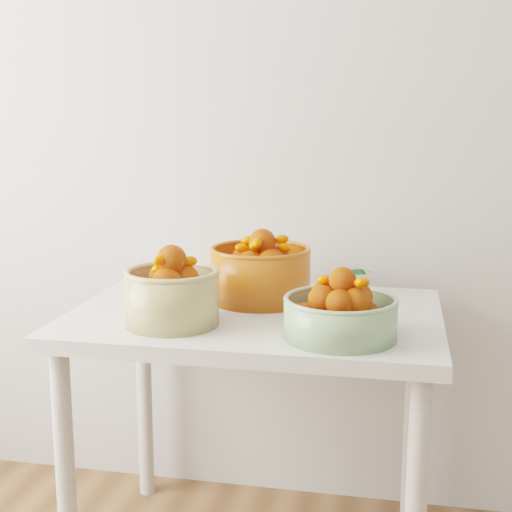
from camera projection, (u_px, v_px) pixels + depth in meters
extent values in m
cube|color=beige|center=(384.00, 91.00, 2.16)|extent=(4.00, 0.04, 2.70)
cube|color=silver|center=(255.00, 318.00, 1.95)|extent=(1.00, 0.70, 0.04)
cylinder|color=silver|center=(66.00, 480.00, 1.83)|extent=(0.05, 0.05, 0.71)
cylinder|color=silver|center=(144.00, 395.00, 2.39)|extent=(0.05, 0.05, 0.71)
cylinder|color=silver|center=(412.00, 416.00, 2.22)|extent=(0.05, 0.05, 0.71)
cylinder|color=tan|center=(172.00, 299.00, 1.81)|extent=(0.28, 0.28, 0.14)
torus|color=tan|center=(172.00, 272.00, 1.80)|extent=(0.29, 0.29, 0.02)
sphere|color=#D1660C|center=(195.00, 305.00, 1.80)|extent=(0.08, 0.08, 0.08)
sphere|color=#D64109|center=(185.00, 298.00, 1.87)|extent=(0.09, 0.09, 0.09)
sphere|color=#D64109|center=(158.00, 299.00, 1.86)|extent=(0.08, 0.08, 0.08)
sphere|color=#D64109|center=(149.00, 306.00, 1.79)|extent=(0.08, 0.08, 0.08)
sphere|color=#D64109|center=(171.00, 310.00, 1.75)|extent=(0.09, 0.09, 0.09)
sphere|color=#D64109|center=(172.00, 304.00, 1.81)|extent=(0.08, 0.08, 0.08)
sphere|color=#D64109|center=(185.00, 279.00, 1.81)|extent=(0.07, 0.07, 0.07)
sphere|color=#D64109|center=(163.00, 278.00, 1.83)|extent=(0.08, 0.08, 0.08)
sphere|color=#D64109|center=(167.00, 283.00, 1.77)|extent=(0.08, 0.08, 0.08)
sphere|color=#D64109|center=(172.00, 260.00, 1.79)|extent=(0.08, 0.08, 0.08)
ellipsoid|color=#FF5100|center=(158.00, 269.00, 1.80)|extent=(0.04, 0.03, 0.04)
ellipsoid|color=#FF5100|center=(177.00, 261.00, 1.78)|extent=(0.05, 0.04, 0.03)
ellipsoid|color=#FF5100|center=(190.00, 261.00, 1.81)|extent=(0.05, 0.05, 0.03)
ellipsoid|color=#FF5100|center=(160.00, 260.00, 1.76)|extent=(0.04, 0.05, 0.03)
ellipsoid|color=#FF5100|center=(161.00, 264.00, 1.79)|extent=(0.05, 0.04, 0.04)
ellipsoid|color=#FF5100|center=(179.00, 261.00, 1.84)|extent=(0.03, 0.05, 0.04)
ellipsoid|color=#FF5100|center=(168.00, 270.00, 1.79)|extent=(0.05, 0.04, 0.03)
cylinder|color=#86A978|center=(340.00, 319.00, 1.71)|extent=(0.36, 0.36, 0.10)
torus|color=#86A978|center=(341.00, 299.00, 1.70)|extent=(0.36, 0.36, 0.01)
sphere|color=#D64109|center=(377.00, 322.00, 1.69)|extent=(0.07, 0.07, 0.07)
sphere|color=#D64109|center=(366.00, 314.00, 1.76)|extent=(0.07, 0.07, 0.07)
sphere|color=#D64109|center=(342.00, 310.00, 1.79)|extent=(0.07, 0.07, 0.07)
sphere|color=#D64109|center=(317.00, 312.00, 1.78)|extent=(0.06, 0.06, 0.06)
sphere|color=#D64109|center=(305.00, 317.00, 1.73)|extent=(0.07, 0.07, 0.07)
sphere|color=#D64109|center=(312.00, 325.00, 1.66)|extent=(0.07, 0.07, 0.07)
sphere|color=#D64109|center=(336.00, 330.00, 1.62)|extent=(0.06, 0.06, 0.06)
sphere|color=#D64109|center=(363.00, 329.00, 1.63)|extent=(0.07, 0.07, 0.07)
sphere|color=#D64109|center=(340.00, 320.00, 1.71)|extent=(0.07, 0.07, 0.07)
sphere|color=#D64109|center=(359.00, 297.00, 1.71)|extent=(0.07, 0.07, 0.07)
sphere|color=#D64109|center=(344.00, 293.00, 1.74)|extent=(0.07, 0.07, 0.07)
sphere|color=#D64109|center=(325.00, 295.00, 1.73)|extent=(0.07, 0.07, 0.07)
sphere|color=#D64109|center=(322.00, 300.00, 1.68)|extent=(0.07, 0.07, 0.07)
sphere|color=#D64109|center=(339.00, 303.00, 1.65)|extent=(0.06, 0.06, 0.06)
sphere|color=#D64109|center=(356.00, 302.00, 1.66)|extent=(0.07, 0.07, 0.07)
sphere|color=#D64109|center=(343.00, 280.00, 1.68)|extent=(0.07, 0.07, 0.07)
ellipsoid|color=#FF5100|center=(341.00, 288.00, 1.70)|extent=(0.03, 0.04, 0.03)
ellipsoid|color=#FF5100|center=(360.00, 283.00, 1.64)|extent=(0.04, 0.04, 0.03)
ellipsoid|color=#FF5100|center=(341.00, 286.00, 1.69)|extent=(0.04, 0.04, 0.03)
ellipsoid|color=#FF5100|center=(360.00, 291.00, 1.66)|extent=(0.04, 0.04, 0.03)
ellipsoid|color=#FF5100|center=(350.00, 281.00, 1.73)|extent=(0.04, 0.04, 0.04)
ellipsoid|color=#FF5100|center=(343.00, 279.00, 1.70)|extent=(0.03, 0.04, 0.04)
ellipsoid|color=#FF5100|center=(325.00, 279.00, 1.74)|extent=(0.04, 0.04, 0.03)
ellipsoid|color=#FF5100|center=(348.00, 289.00, 1.69)|extent=(0.03, 0.03, 0.03)
ellipsoid|color=#FF5100|center=(323.00, 280.00, 1.70)|extent=(0.04, 0.03, 0.03)
ellipsoid|color=#FF5100|center=(343.00, 283.00, 1.68)|extent=(0.04, 0.04, 0.03)
ellipsoid|color=#FF5100|center=(344.00, 285.00, 1.70)|extent=(0.03, 0.04, 0.03)
ellipsoid|color=#FF5100|center=(363.00, 282.00, 1.65)|extent=(0.04, 0.04, 0.03)
cylinder|color=#C44810|center=(260.00, 275.00, 2.05)|extent=(0.34, 0.34, 0.15)
torus|color=#C44810|center=(260.00, 249.00, 2.03)|extent=(0.35, 0.35, 0.01)
sphere|color=#D1660C|center=(290.00, 284.00, 2.03)|extent=(0.08, 0.08, 0.08)
sphere|color=#D64109|center=(283.00, 278.00, 2.11)|extent=(0.09, 0.09, 0.09)
sphere|color=#D64109|center=(259.00, 276.00, 2.14)|extent=(0.08, 0.08, 0.08)
sphere|color=#D64109|center=(237.00, 278.00, 2.10)|extent=(0.09, 0.09, 0.09)
sphere|color=#D64109|center=(231.00, 284.00, 2.03)|extent=(0.08, 0.08, 0.08)
sphere|color=#D64109|center=(246.00, 289.00, 1.98)|extent=(0.09, 0.09, 0.09)
sphere|color=#D64109|center=(274.00, 289.00, 1.97)|extent=(0.08, 0.08, 0.08)
sphere|color=#D64109|center=(260.00, 282.00, 2.05)|extent=(0.08, 0.08, 0.08)
sphere|color=#D64109|center=(276.00, 260.00, 2.05)|extent=(0.08, 0.08, 0.08)
sphere|color=#D64109|center=(259.00, 258.00, 2.09)|extent=(0.09, 0.09, 0.09)
sphere|color=#D64109|center=(244.00, 260.00, 2.05)|extent=(0.08, 0.08, 0.08)
sphere|color=#D64109|center=(250.00, 264.00, 2.00)|extent=(0.07, 0.07, 0.07)
sphere|color=#D64109|center=(270.00, 263.00, 2.00)|extent=(0.08, 0.08, 0.08)
sphere|color=#D64109|center=(262.00, 242.00, 2.03)|extent=(0.08, 0.08, 0.08)
ellipsoid|color=#FF5100|center=(246.00, 240.00, 2.06)|extent=(0.05, 0.04, 0.04)
ellipsoid|color=#FF5100|center=(242.00, 248.00, 2.01)|extent=(0.05, 0.05, 0.04)
ellipsoid|color=#FF5100|center=(282.00, 239.00, 2.03)|extent=(0.05, 0.04, 0.04)
ellipsoid|color=#FF5100|center=(259.00, 244.00, 2.04)|extent=(0.05, 0.05, 0.03)
ellipsoid|color=#FF5100|center=(257.00, 243.00, 1.99)|extent=(0.03, 0.05, 0.05)
ellipsoid|color=#FF5100|center=(254.00, 246.00, 1.99)|extent=(0.03, 0.04, 0.03)
ellipsoid|color=#FF5100|center=(284.00, 247.00, 2.03)|extent=(0.05, 0.04, 0.04)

